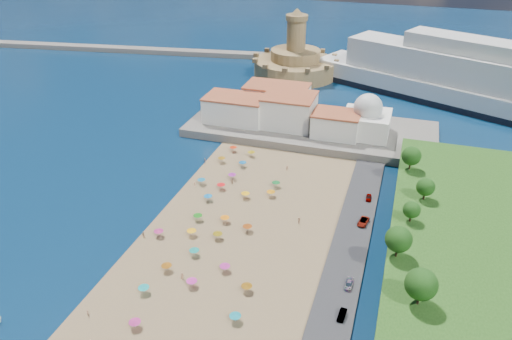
% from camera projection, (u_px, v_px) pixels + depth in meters
% --- Properties ---
extents(ground, '(700.00, 700.00, 0.00)m').
position_uv_depth(ground, '(211.00, 240.00, 126.82)').
color(ground, '#071938').
rests_on(ground, ground).
extents(terrace, '(90.00, 36.00, 3.00)m').
position_uv_depth(terrace, '(311.00, 129.00, 184.62)').
color(terrace, '#59544C').
rests_on(terrace, ground).
extents(jetty, '(18.00, 70.00, 2.40)m').
position_uv_depth(jetty, '(279.00, 93.00, 219.99)').
color(jetty, '#59544C').
rests_on(jetty, ground).
extents(breakwater, '(199.03, 34.77, 2.60)m').
position_uv_depth(breakwater, '(134.00, 50.00, 283.87)').
color(breakwater, '#59544C').
rests_on(breakwater, ground).
extents(waterfront_buildings, '(57.00, 29.00, 11.00)m').
position_uv_depth(waterfront_buildings, '(278.00, 109.00, 185.62)').
color(waterfront_buildings, silver).
rests_on(waterfront_buildings, terrace).
extents(domed_building, '(16.00, 16.00, 15.00)m').
position_uv_depth(domed_building, '(367.00, 119.00, 174.05)').
color(domed_building, silver).
rests_on(domed_building, terrace).
extents(fortress, '(40.00, 40.00, 32.40)m').
position_uv_depth(fortress, '(295.00, 63.00, 242.53)').
color(fortress, '#A58252').
rests_on(fortress, ground).
extents(cruise_ship, '(151.71, 83.83, 34.01)m').
position_uv_depth(cruise_ship, '(489.00, 86.00, 201.05)').
color(cruise_ship, black).
rests_on(cruise_ship, ground).
extents(beach_parasols, '(31.27, 116.40, 2.20)m').
position_uv_depth(beach_parasols, '(190.00, 255.00, 118.10)').
color(beach_parasols, gray).
rests_on(beach_parasols, beach).
extents(beachgoers, '(38.16, 88.18, 1.89)m').
position_uv_depth(beachgoers, '(215.00, 228.00, 129.27)').
color(beachgoers, tan).
rests_on(beachgoers, beach).
extents(parked_cars, '(3.04, 73.62, 1.40)m').
position_uv_depth(parked_cars, '(353.00, 267.00, 115.43)').
color(parked_cars, gray).
rests_on(parked_cars, promenade).
extents(hillside_trees, '(11.25, 107.55, 8.18)m').
position_uv_depth(hillside_trees, '(410.00, 267.00, 101.36)').
color(hillside_trees, '#382314').
rests_on(hillside_trees, hillside).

